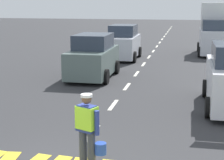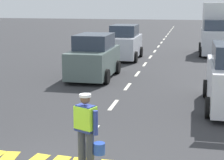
# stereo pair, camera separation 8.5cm
# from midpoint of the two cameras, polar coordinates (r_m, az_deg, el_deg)

# --- Properties ---
(ground_plane) EXTENTS (96.00, 96.00, 0.00)m
(ground_plane) POSITION_cam_midpoint_polar(r_m,az_deg,el_deg) (28.36, 6.67, 4.44)
(ground_plane) COLOR #333335
(lane_center_line) EXTENTS (0.14, 46.40, 0.01)m
(lane_center_line) POSITION_cam_midpoint_polar(r_m,az_deg,el_deg) (32.52, 7.38, 5.38)
(lane_center_line) COLOR silver
(lane_center_line) RESTS_ON ground
(road_worker) EXTENTS (0.76, 0.44, 1.67)m
(road_worker) POSITION_cam_midpoint_polar(r_m,az_deg,el_deg) (8.39, -3.57, -7.08)
(road_worker) COLOR #383D4C
(road_worker) RESTS_ON ground
(delivery_truck) EXTENTS (2.16, 4.60, 3.54)m
(delivery_truck) POSITION_cam_midpoint_polar(r_m,az_deg,el_deg) (27.13, 15.58, 7.17)
(delivery_truck) COLOR silver
(delivery_truck) RESTS_ON ground
(car_oncoming_second) EXTENTS (2.02, 3.90, 2.17)m
(car_oncoming_second) POSITION_cam_midpoint_polar(r_m,az_deg,el_deg) (23.97, 1.99, 5.58)
(car_oncoming_second) COLOR silver
(car_oncoming_second) RESTS_ON ground
(car_oncoming_lead) EXTENTS (2.05, 4.09, 2.10)m
(car_oncoming_lead) POSITION_cam_midpoint_polar(r_m,az_deg,el_deg) (18.12, -2.63, 3.41)
(car_oncoming_lead) COLOR slate
(car_oncoming_lead) RESTS_ON ground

